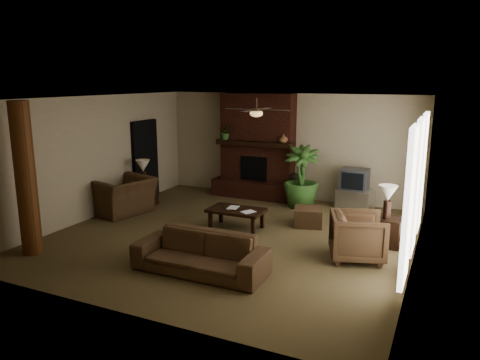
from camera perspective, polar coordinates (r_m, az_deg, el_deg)
The scene contains 23 objects.
room_shell at distance 9.14m, azimuth -1.06°, elevation 1.35°, with size 7.00×7.00×7.00m.
fireplace at distance 12.40m, azimuth 2.14°, elevation 3.14°, with size 2.40×0.70×2.80m.
windows at distance 8.48m, azimuth 21.06°, elevation -0.73°, with size 0.08×3.65×2.35m.
log_column at distance 9.09m, azimuth -25.10°, elevation 0.08°, with size 0.36×0.36×2.80m, color brown.
doorway at distance 12.50m, azimuth -11.70°, elevation 2.47°, with size 0.10×1.00×2.10m, color black.
ceiling_fan at distance 9.10m, azimuth 2.04°, elevation 8.47°, with size 1.35×1.35×0.37m.
sofa at distance 7.70m, azimuth -4.96°, elevation -8.29°, with size 2.25×0.66×0.88m, color #4B3420.
armchair_left at distance 11.27m, azimuth -14.43°, elevation -1.20°, with size 1.32×0.86×1.16m, color #4B3420.
armchair_right at distance 8.44m, azimuth 14.46°, elevation -6.56°, with size 0.91×0.85×0.94m, color #4B3420.
coffee_table at distance 9.88m, azimuth -0.46°, elevation -3.94°, with size 1.20×0.70×0.43m.
ottoman at distance 10.21m, azimuth 8.46°, elevation -4.54°, with size 0.60×0.60×0.40m, color #4B3420.
tv_stand at distance 11.70m, azimuth 14.11°, elevation -2.34°, with size 0.85×0.50×0.50m, color silver.
tv at distance 11.56m, azimuth 14.05°, elevation 0.09°, with size 0.67×0.55×0.52m.
floor_vase at distance 12.07m, azimuth 6.92°, elevation -0.71°, with size 0.34×0.34×0.77m.
floor_plant at distance 11.58m, azimuth 7.57°, elevation -1.27°, with size 0.87×1.56×0.87m, color #355F26.
side_table_left at distance 11.87m, azimuth -11.67°, elevation -1.89°, with size 0.50×0.50×0.55m, color black.
lamp_left at distance 11.67m, azimuth -11.98°, elevation 1.51°, with size 0.40×0.40×0.65m.
side_table_right at distance 9.36m, azimuth 18.02°, elevation -6.14°, with size 0.50×0.50×0.55m, color black.
lamp_right at distance 9.12m, azimuth 17.92°, elevation -1.87°, with size 0.44×0.44×0.65m.
mantel_plant at distance 12.42m, azimuth -1.79°, elevation 5.80°, with size 0.38×0.42×0.33m, color #355F26.
mantel_vase at distance 11.80m, azimuth 5.44°, elevation 5.13°, with size 0.22×0.23×0.22m, color brown.
book_a at distance 9.91m, azimuth -1.45°, elevation -2.68°, with size 0.22×0.03×0.29m, color #999999.
book_b at distance 9.65m, azimuth 0.66°, elevation -3.10°, with size 0.21×0.02×0.29m, color #999999.
Camera 1 is at (3.93, -8.07, 3.16)m, focal length 34.30 mm.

